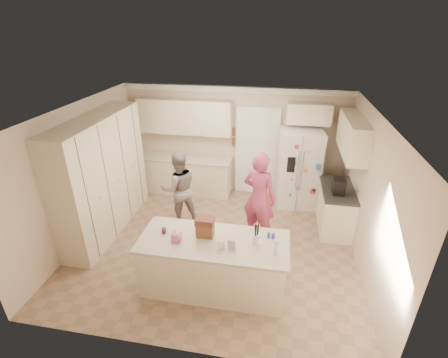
% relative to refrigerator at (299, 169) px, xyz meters
% --- Properties ---
extents(floor, '(5.20, 4.60, 0.02)m').
position_rel_refrigerator_xyz_m(floor, '(-1.54, -1.85, -0.91)').
color(floor, '#98765C').
rests_on(floor, ground).
extents(ceiling, '(5.20, 4.60, 0.02)m').
position_rel_refrigerator_xyz_m(ceiling, '(-1.54, -1.85, 1.71)').
color(ceiling, white).
rests_on(ceiling, wall_back).
extents(wall_back, '(5.20, 0.02, 2.60)m').
position_rel_refrigerator_xyz_m(wall_back, '(-1.54, 0.46, 0.40)').
color(wall_back, beige).
rests_on(wall_back, ground).
extents(wall_front, '(5.20, 0.02, 2.60)m').
position_rel_refrigerator_xyz_m(wall_front, '(-1.54, -4.16, 0.40)').
color(wall_front, beige).
rests_on(wall_front, ground).
extents(wall_left, '(0.02, 4.60, 2.60)m').
position_rel_refrigerator_xyz_m(wall_left, '(-4.15, -1.85, 0.40)').
color(wall_left, beige).
rests_on(wall_left, ground).
extents(wall_right, '(0.02, 4.60, 2.60)m').
position_rel_refrigerator_xyz_m(wall_right, '(1.07, -1.85, 0.40)').
color(wall_right, beige).
rests_on(wall_right, ground).
extents(crown_back, '(5.20, 0.08, 0.12)m').
position_rel_refrigerator_xyz_m(crown_back, '(-1.54, 0.41, 1.63)').
color(crown_back, white).
rests_on(crown_back, wall_back).
extents(pantry_bank, '(0.60, 2.60, 2.35)m').
position_rel_refrigerator_xyz_m(pantry_bank, '(-3.84, -1.65, 0.28)').
color(pantry_bank, beige).
rests_on(pantry_bank, floor).
extents(back_base_cab, '(2.20, 0.60, 0.88)m').
position_rel_refrigerator_xyz_m(back_base_cab, '(-2.69, 0.15, -0.46)').
color(back_base_cab, beige).
rests_on(back_base_cab, floor).
extents(back_countertop, '(2.24, 0.63, 0.04)m').
position_rel_refrigerator_xyz_m(back_countertop, '(-2.69, 0.14, 0.00)').
color(back_countertop, '#BFB5A0').
rests_on(back_countertop, back_base_cab).
extents(back_upper_cab, '(2.20, 0.35, 0.80)m').
position_rel_refrigerator_xyz_m(back_upper_cab, '(-2.69, 0.28, 1.00)').
color(back_upper_cab, beige).
rests_on(back_upper_cab, wall_back).
extents(doorway_opening, '(0.90, 0.06, 2.10)m').
position_rel_refrigerator_xyz_m(doorway_opening, '(-0.99, 0.43, 0.15)').
color(doorway_opening, black).
rests_on(doorway_opening, floor).
extents(doorway_casing, '(1.02, 0.03, 2.22)m').
position_rel_refrigerator_xyz_m(doorway_casing, '(-0.99, 0.40, 0.15)').
color(doorway_casing, white).
rests_on(doorway_casing, floor).
extents(wall_frame_upper, '(0.15, 0.02, 0.20)m').
position_rel_refrigerator_xyz_m(wall_frame_upper, '(-1.52, 0.42, 0.65)').
color(wall_frame_upper, brown).
rests_on(wall_frame_upper, wall_back).
extents(wall_frame_lower, '(0.15, 0.02, 0.20)m').
position_rel_refrigerator_xyz_m(wall_frame_lower, '(-1.52, 0.42, 0.38)').
color(wall_frame_lower, brown).
rests_on(wall_frame_lower, wall_back).
extents(refrigerator, '(0.97, 0.79, 1.80)m').
position_rel_refrigerator_xyz_m(refrigerator, '(0.00, 0.00, 0.00)').
color(refrigerator, white).
rests_on(refrigerator, floor).
extents(fridge_seam, '(0.02, 0.02, 1.78)m').
position_rel_refrigerator_xyz_m(fridge_seam, '(0.00, -0.35, 0.00)').
color(fridge_seam, gray).
rests_on(fridge_seam, refrigerator).
extents(fridge_dispenser, '(0.22, 0.03, 0.35)m').
position_rel_refrigerator_xyz_m(fridge_dispenser, '(-0.22, -0.37, 0.25)').
color(fridge_dispenser, black).
rests_on(fridge_dispenser, refrigerator).
extents(fridge_handle_l, '(0.02, 0.02, 0.85)m').
position_rel_refrigerator_xyz_m(fridge_handle_l, '(-0.05, -0.37, 0.15)').
color(fridge_handle_l, silver).
rests_on(fridge_handle_l, refrigerator).
extents(fridge_handle_r, '(0.02, 0.02, 0.85)m').
position_rel_refrigerator_xyz_m(fridge_handle_r, '(0.05, -0.37, 0.15)').
color(fridge_handle_r, silver).
rests_on(fridge_handle_r, refrigerator).
extents(over_fridge_cab, '(0.95, 0.35, 0.45)m').
position_rel_refrigerator_xyz_m(over_fridge_cab, '(0.11, 0.28, 1.20)').
color(over_fridge_cab, beige).
rests_on(over_fridge_cab, wall_back).
extents(right_base_cab, '(0.60, 1.20, 0.88)m').
position_rel_refrigerator_xyz_m(right_base_cab, '(0.76, -0.85, -0.46)').
color(right_base_cab, beige).
rests_on(right_base_cab, floor).
extents(right_countertop, '(0.63, 1.24, 0.04)m').
position_rel_refrigerator_xyz_m(right_countertop, '(0.75, -0.85, 0.00)').
color(right_countertop, '#2D2B28').
rests_on(right_countertop, right_base_cab).
extents(right_upper_cab, '(0.35, 1.50, 0.70)m').
position_rel_refrigerator_xyz_m(right_upper_cab, '(0.88, -0.65, 1.05)').
color(right_upper_cab, beige).
rests_on(right_upper_cab, wall_right).
extents(coffee_maker, '(0.22, 0.28, 0.30)m').
position_rel_refrigerator_xyz_m(coffee_maker, '(0.71, -1.05, 0.17)').
color(coffee_maker, black).
rests_on(coffee_maker, right_countertop).
extents(island_base, '(2.20, 0.90, 0.88)m').
position_rel_refrigerator_xyz_m(island_base, '(-1.34, -2.95, -0.46)').
color(island_base, beige).
rests_on(island_base, floor).
extents(island_top, '(2.28, 0.96, 0.05)m').
position_rel_refrigerator_xyz_m(island_top, '(-1.34, -2.95, 0.00)').
color(island_top, '#BFB5A0').
rests_on(island_top, island_base).
extents(utensil_crock, '(0.13, 0.13, 0.15)m').
position_rel_refrigerator_xyz_m(utensil_crock, '(-0.69, -2.90, 0.10)').
color(utensil_crock, white).
rests_on(utensil_crock, island_top).
extents(tissue_box, '(0.13, 0.13, 0.14)m').
position_rel_refrigerator_xyz_m(tissue_box, '(-1.89, -3.05, 0.10)').
color(tissue_box, '#D96897').
rests_on(tissue_box, island_top).
extents(tissue_plume, '(0.08, 0.08, 0.08)m').
position_rel_refrigerator_xyz_m(tissue_plume, '(-1.89, -3.05, 0.20)').
color(tissue_plume, white).
rests_on(tissue_plume, tissue_box).
extents(dollhouse_body, '(0.26, 0.18, 0.22)m').
position_rel_refrigerator_xyz_m(dollhouse_body, '(-1.49, -2.85, 0.14)').
color(dollhouse_body, brown).
rests_on(dollhouse_body, island_top).
extents(dollhouse_roof, '(0.28, 0.20, 0.10)m').
position_rel_refrigerator_xyz_m(dollhouse_roof, '(-1.49, -2.85, 0.30)').
color(dollhouse_roof, '#592D1E').
rests_on(dollhouse_roof, dollhouse_body).
extents(jam_jar, '(0.07, 0.07, 0.09)m').
position_rel_refrigerator_xyz_m(jam_jar, '(-2.14, -2.90, 0.07)').
color(jam_jar, '#59263F').
rests_on(jam_jar, island_top).
extents(greeting_card_a, '(0.12, 0.06, 0.16)m').
position_rel_refrigerator_xyz_m(greeting_card_a, '(-1.19, -3.15, 0.11)').
color(greeting_card_a, white).
rests_on(greeting_card_a, island_top).
extents(greeting_card_b, '(0.12, 0.05, 0.16)m').
position_rel_refrigerator_xyz_m(greeting_card_b, '(-1.04, -3.10, 0.11)').
color(greeting_card_b, silver).
rests_on(greeting_card_b, island_top).
extents(water_bottle, '(0.07, 0.07, 0.24)m').
position_rel_refrigerator_xyz_m(water_bottle, '(-0.39, -3.10, 0.14)').
color(water_bottle, silver).
rests_on(water_bottle, island_top).
extents(shaker_salt, '(0.05, 0.05, 0.09)m').
position_rel_refrigerator_xyz_m(shaker_salt, '(-0.52, -2.73, 0.07)').
color(shaker_salt, '#3A3A9D').
rests_on(shaker_salt, island_top).
extents(shaker_pepper, '(0.05, 0.05, 0.09)m').
position_rel_refrigerator_xyz_m(shaker_pepper, '(-0.45, -2.73, 0.07)').
color(shaker_pepper, '#3A3A9D').
rests_on(shaker_pepper, island_top).
extents(teen_boy, '(0.97, 0.90, 1.60)m').
position_rel_refrigerator_xyz_m(teen_boy, '(-2.44, -1.19, -0.10)').
color(teen_boy, gray).
rests_on(teen_boy, floor).
extents(teen_girl, '(0.78, 0.65, 1.83)m').
position_rel_refrigerator_xyz_m(teen_girl, '(-0.77, -1.49, 0.02)').
color(teen_girl, '#B84158').
rests_on(teen_girl, floor).
extents(fridge_magnets, '(0.76, 0.02, 1.44)m').
position_rel_refrigerator_xyz_m(fridge_magnets, '(0.00, -0.36, 0.00)').
color(fridge_magnets, tan).
rests_on(fridge_magnets, refrigerator).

